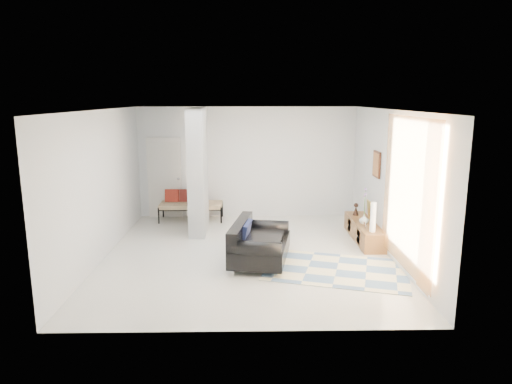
{
  "coord_description": "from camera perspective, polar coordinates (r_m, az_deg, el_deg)",
  "views": [
    {
      "loc": [
        0.01,
        -8.51,
        3.02
      ],
      "look_at": [
        0.18,
        0.6,
        1.13
      ],
      "focal_mm": 32.0,
      "sensor_mm": 36.0,
      "label": 1
    }
  ],
  "objects": [
    {
      "name": "hallway_door",
      "position": [
        11.83,
        -11.35,
        1.76
      ],
      "size": [
        0.85,
        0.06,
        2.04
      ],
      "primitive_type": "cube",
      "color": "silver",
      "rests_on": "floor"
    },
    {
      "name": "partition_column",
      "position": [
        10.3,
        -7.27,
        2.58
      ],
      "size": [
        0.35,
        1.2,
        2.8
      ],
      "primitive_type": "cube",
      "color": "#9B9FA2",
      "rests_on": "floor"
    },
    {
      "name": "floor",
      "position": [
        9.03,
        -1.11,
        -7.82
      ],
      "size": [
        6.0,
        6.0,
        0.0
      ],
      "primitive_type": "plane",
      "color": "beige",
      "rests_on": "ground"
    },
    {
      "name": "wall_art",
      "position": [
        9.89,
        14.85,
        3.37
      ],
      "size": [
        0.04,
        0.45,
        0.55
      ],
      "primitive_type": "cube",
      "color": "#391B0F",
      "rests_on": "wall_right"
    },
    {
      "name": "area_rug",
      "position": [
        8.38,
        10.05,
        -9.54
      ],
      "size": [
        2.83,
        2.26,
        0.01
      ],
      "primitive_type": "cube",
      "rotation": [
        0.0,
        0.0,
        -0.28
      ],
      "color": "beige",
      "rests_on": "floor"
    },
    {
      "name": "media_console",
      "position": [
        10.14,
        13.33,
        -4.72
      ],
      "size": [
        0.45,
        1.93,
        0.8
      ],
      "color": "brown",
      "rests_on": "floor"
    },
    {
      "name": "daybed",
      "position": [
        11.53,
        -8.24,
        -1.41
      ],
      "size": [
        1.56,
        0.67,
        0.77
      ],
      "rotation": [
        0.0,
        0.0,
        0.01
      ],
      "color": "black",
      "rests_on": "floor"
    },
    {
      "name": "wall_back",
      "position": [
        11.62,
        -1.13,
        3.71
      ],
      "size": [
        6.0,
        0.0,
        6.0
      ],
      "primitive_type": "plane",
      "rotation": [
        1.57,
        0.0,
        0.0
      ],
      "color": "silver",
      "rests_on": "ground"
    },
    {
      "name": "cylinder_lamp",
      "position": [
        9.34,
        14.42,
        -3.06
      ],
      "size": [
        0.11,
        0.11,
        0.59
      ],
      "primitive_type": "cylinder",
      "color": "white",
      "rests_on": "media_console"
    },
    {
      "name": "curtain",
      "position": [
        7.98,
        18.4,
        -0.23
      ],
      "size": [
        0.0,
        2.55,
        2.55
      ],
      "primitive_type": "plane",
      "rotation": [
        1.57,
        0.0,
        1.57
      ],
      "color": "#FFA043",
      "rests_on": "wall_right"
    },
    {
      "name": "ceiling",
      "position": [
        8.51,
        -1.18,
        10.24
      ],
      "size": [
        6.0,
        6.0,
        0.0
      ],
      "primitive_type": "plane",
      "rotation": [
        3.14,
        0.0,
        0.0
      ],
      "color": "white",
      "rests_on": "wall_back"
    },
    {
      "name": "wall_front",
      "position": [
        5.74,
        -1.17,
        -4.67
      ],
      "size": [
        6.0,
        0.0,
        6.0
      ],
      "primitive_type": "plane",
      "rotation": [
        -1.57,
        0.0,
        0.0
      ],
      "color": "silver",
      "rests_on": "ground"
    },
    {
      "name": "loveseat",
      "position": [
        8.55,
        0.14,
        -6.46
      ],
      "size": [
        1.23,
        1.79,
        0.76
      ],
      "rotation": [
        0.0,
        0.0,
        -0.17
      ],
      "color": "silver",
      "rests_on": "floor"
    },
    {
      "name": "wall_right",
      "position": [
        9.08,
        16.48,
        0.97
      ],
      "size": [
        0.0,
        6.0,
        6.0
      ],
      "primitive_type": "plane",
      "rotation": [
        1.57,
        0.0,
        -1.57
      ],
      "color": "silver",
      "rests_on": "ground"
    },
    {
      "name": "wall_left",
      "position": [
        9.09,
        -18.75,
        0.83
      ],
      "size": [
        0.0,
        6.0,
        6.0
      ],
      "primitive_type": "plane",
      "rotation": [
        1.57,
        0.0,
        1.57
      ],
      "color": "silver",
      "rests_on": "ground"
    },
    {
      "name": "bronze_figurine",
      "position": [
        10.59,
        12.38,
        -2.11
      ],
      "size": [
        0.15,
        0.15,
        0.27
      ],
      "primitive_type": null,
      "rotation": [
        0.0,
        0.0,
        -0.09
      ],
      "color": "black",
      "rests_on": "media_console"
    },
    {
      "name": "vase",
      "position": [
        9.91,
        13.34,
        -3.34
      ],
      "size": [
        0.2,
        0.2,
        0.2
      ],
      "primitive_type": "imported",
      "rotation": [
        0.0,
        0.0,
        0.04
      ],
      "color": "white",
      "rests_on": "media_console"
    }
  ]
}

